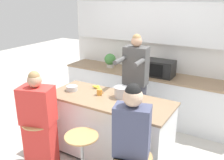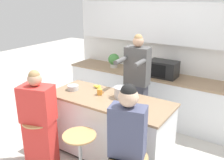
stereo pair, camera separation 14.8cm
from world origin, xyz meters
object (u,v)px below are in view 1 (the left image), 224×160
bar_stool_leftmost (40,140)px  person_wrapped_blanket (39,124)px  kitchen_island (109,128)px  person_seated_near (131,153)px  person_cooking (135,88)px  juice_carton (133,102)px  potted_plant (110,60)px  banana_bunch (97,87)px  fruit_bowl (72,88)px  cooking_pot (121,92)px  coffee_cup_near (99,92)px  bar_stool_center (82,155)px  microwave (160,68)px

bar_stool_leftmost → person_wrapped_blanket: 0.26m
kitchen_island → person_seated_near: person_seated_near is taller
person_cooking → juice_carton: person_cooking is taller
person_cooking → potted_plant: bearing=135.9°
bar_stool_leftmost → person_cooking: bearing=60.6°
kitchen_island → banana_bunch: bearing=147.0°
person_wrapped_blanket → fruit_bowl: size_ratio=8.25×
cooking_pot → potted_plant: 1.72m
bar_stool_leftmost → banana_bunch: size_ratio=4.30×
fruit_bowl → coffee_cup_near: size_ratio=1.57×
person_wrapped_blanket → bar_stool_center: bearing=-16.0°
person_cooking → banana_bunch: bearing=-137.7°
bar_stool_leftmost → person_cooking: 1.65m
bar_stool_leftmost → bar_stool_center: bearing=2.2°
juice_carton → cooking_pot: bearing=141.3°
person_cooking → cooking_pot: bearing=-87.8°
person_cooking → microwave: (0.13, 0.77, 0.17)m
coffee_cup_near → juice_carton: bearing=-14.2°
person_seated_near → person_wrapped_blanket: bearing=165.1°
bar_stool_leftmost → person_wrapped_blanket: (0.02, 0.00, 0.26)m
bar_stool_leftmost → person_cooking: person_cooking is taller
kitchen_island → person_wrapped_blanket: person_wrapped_blanket is taller
person_wrapped_blanket → coffee_cup_near: person_wrapped_blanket is taller
kitchen_island → juice_carton: juice_carton is taller
person_cooking → fruit_bowl: person_cooking is taller
kitchen_island → bar_stool_center: (0.00, -0.65, -0.07)m
person_wrapped_blanket → banana_bunch: bearing=52.8°
person_cooking → juice_carton: (0.36, -0.82, 0.15)m
person_wrapped_blanket → banana_bunch: size_ratio=8.80×
potted_plant → banana_bunch: bearing=-67.5°
person_seated_near → fruit_bowl: person_seated_near is taller
kitchen_island → bar_stool_leftmost: bearing=-136.6°
microwave → coffee_cup_near: bearing=-104.7°
person_wrapped_blanket → person_seated_near: 1.39m
fruit_bowl → microwave: 1.71m
person_wrapped_blanket → coffee_cup_near: bearing=36.5°
banana_bunch → microwave: microwave is taller
kitchen_island → coffee_cup_near: 0.54m
person_seated_near → coffee_cup_near: 1.17m
person_seated_near → potted_plant: bearing=111.1°
banana_bunch → potted_plant: bearing=112.5°
person_seated_near → potted_plant: person_seated_near is taller
juice_carton → potted_plant: 2.10m
banana_bunch → potted_plant: size_ratio=0.56×
kitchen_island → person_cooking: size_ratio=1.03×
cooking_pot → coffee_cup_near: bearing=-164.7°
cooking_pot → fruit_bowl: 0.78m
bar_stool_center → fruit_bowl: 1.06m
microwave → person_cooking: bearing=-99.5°
juice_carton → potted_plant: (-1.32, 1.63, 0.03)m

